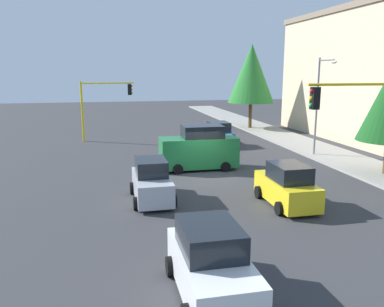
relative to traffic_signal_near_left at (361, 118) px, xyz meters
name	(u,v)px	position (x,y,z in m)	size (l,w,h in m)	color
ground_plane	(205,177)	(-6.00, -5.69, -4.00)	(120.00, 120.00, 0.00)	#353538
sidewalk_kerb	(322,152)	(-11.00, 4.81, -3.93)	(80.00, 4.00, 0.15)	gray
lane_arrow_near	(201,285)	(5.51, -8.69, -4.00)	(2.40, 1.10, 1.10)	silver
traffic_signal_near_left	(361,118)	(0.00, 0.00, 0.00)	(0.36, 4.59, 5.66)	yellow
traffic_signal_far_right	(104,99)	(-20.00, -11.32, -0.30)	(0.36, 4.59, 5.21)	yellow
street_lamp_curbside	(320,96)	(-9.61, 3.51, 0.34)	(2.15, 0.28, 7.00)	slate
tree_roadside_far	(251,74)	(-24.00, 3.81, 1.81)	(4.82, 4.82, 8.84)	brown
delivery_van_green	(199,149)	(-8.00, -5.57, -2.72)	(2.22, 4.80, 2.77)	#1E7238
car_white	(211,264)	(5.99, -8.54, -3.11)	(4.10, 2.11, 1.98)	white
car_yellow	(287,186)	(-0.44, -3.21, -3.11)	(3.86, 1.97, 1.98)	yellow
car_silver	(152,182)	(-2.52, -9.20, -3.11)	(3.88, 1.93, 1.98)	#B2B5BA
car_blue	(218,135)	(-15.60, -2.14, -3.11)	(3.81, 2.10, 1.98)	blue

